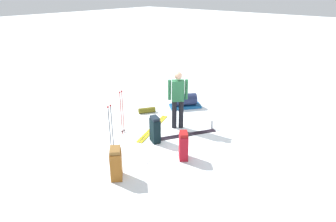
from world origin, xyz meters
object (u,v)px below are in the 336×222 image
(sleeping_mat_rolled, at_px, (147,110))
(backpack_large_dark, at_px, (155,130))
(ski_pair_far, at_px, (153,128))
(ski_poles_planted_near, at_px, (122,110))
(skier_standing, at_px, (178,97))
(thermos_bottle, at_px, (212,125))
(backpack_small_spare, at_px, (116,164))
(ski_pair_near, at_px, (187,135))
(ski_poles_planted_far, at_px, (111,125))
(gear_sled, at_px, (185,101))
(backpack_bright, at_px, (183,146))

(sleeping_mat_rolled, bearing_deg, backpack_large_dark, 51.18)
(ski_pair_far, xyz_separation_m, ski_poles_planted_near, (0.77, -0.44, 0.69))
(skier_standing, bearing_deg, thermos_bottle, 126.80)
(skier_standing, distance_m, thermos_bottle, 1.30)
(backpack_small_spare, bearing_deg, thermos_bottle, 176.48)
(backpack_large_dark, relative_size, sleeping_mat_rolled, 1.31)
(ski_pair_near, xyz_separation_m, ski_poles_planted_near, (1.10, -1.46, 0.69))
(ski_poles_planted_near, height_order, ski_poles_planted_far, ski_poles_planted_near)
(ski_poles_planted_far, relative_size, thermos_bottle, 4.67)
(thermos_bottle, bearing_deg, skier_standing, -53.20)
(ski_pair_near, xyz_separation_m, gear_sled, (-1.60, -1.33, 0.21))
(ski_pair_far, bearing_deg, ski_pair_near, 107.94)
(sleeping_mat_rolled, xyz_separation_m, thermos_bottle, (-0.41, 2.27, 0.04))
(backpack_bright, xyz_separation_m, thermos_bottle, (-1.84, -0.39, -0.22))
(backpack_large_dark, height_order, thermos_bottle, backpack_large_dark)
(ski_pair_far, distance_m, ski_poles_planted_near, 1.13)
(ski_pair_near, distance_m, thermos_bottle, 0.86)
(ski_pair_near, relative_size, thermos_bottle, 6.11)
(skier_standing, height_order, ski_poles_planted_near, skier_standing)
(backpack_small_spare, height_order, ski_poles_planted_near, ski_poles_planted_near)
(ski_pair_far, distance_m, backpack_bright, 1.87)
(sleeping_mat_rolled, distance_m, thermos_bottle, 2.31)
(ski_poles_planted_near, bearing_deg, thermos_bottle, 137.37)
(ski_pair_far, distance_m, ski_poles_planted_far, 1.70)
(ski_pair_far, height_order, gear_sled, gear_sled)
(backpack_bright, bearing_deg, sleeping_mat_rolled, -118.28)
(sleeping_mat_rolled, bearing_deg, ski_poles_planted_far, 24.12)
(ski_pair_far, relative_size, backpack_large_dark, 2.55)
(backpack_bright, distance_m, sleeping_mat_rolled, 3.04)
(skier_standing, bearing_deg, ski_poles_planted_near, -36.00)
(skier_standing, xyz_separation_m, backpack_bright, (1.24, 1.20, -0.61))
(ski_pair_far, xyz_separation_m, thermos_bottle, (-1.12, 1.30, 0.12))
(backpack_bright, bearing_deg, gear_sled, -142.80)
(skier_standing, distance_m, backpack_small_spare, 2.94)
(ski_pair_far, height_order, backpack_bright, backpack_bright)
(backpack_small_spare, height_order, ski_poles_planted_far, ski_poles_planted_far)
(gear_sled, bearing_deg, ski_poles_planted_near, -2.71)
(skier_standing, distance_m, ski_pair_near, 1.09)
(ski_pair_near, relative_size, ski_pair_far, 0.86)
(backpack_small_spare, bearing_deg, sleeping_mat_rolled, -145.54)
(skier_standing, bearing_deg, sleeping_mat_rolled, -97.52)
(backpack_small_spare, bearing_deg, backpack_bright, 158.97)
(backpack_small_spare, xyz_separation_m, sleeping_mat_rolled, (-3.01, -2.06, -0.27))
(ski_pair_near, distance_m, backpack_bright, 1.29)
(ski_pair_far, height_order, thermos_bottle, thermos_bottle)
(ski_pair_far, xyz_separation_m, sleeping_mat_rolled, (-0.72, -0.97, 0.08))
(ski_poles_planted_near, xyz_separation_m, ski_poles_planted_far, (0.79, 0.49, -0.03))
(gear_sled, distance_m, thermos_bottle, 1.81)
(gear_sled, bearing_deg, backpack_large_dark, 20.13)
(ski_poles_planted_near, xyz_separation_m, gear_sled, (-2.70, 0.13, -0.48))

